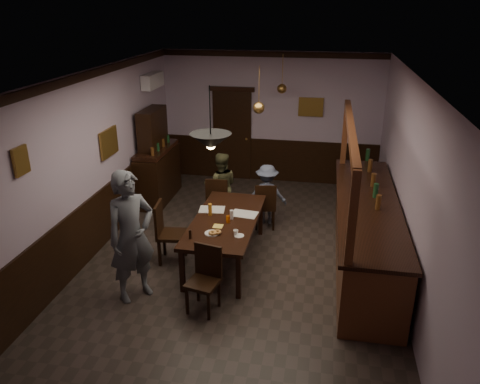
% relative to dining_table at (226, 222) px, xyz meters
% --- Properties ---
extents(room, '(5.01, 8.01, 3.01)m').
position_rel_dining_table_xyz_m(room, '(0.23, -0.09, 0.81)').
color(room, '#2D2621').
rests_on(room, ground).
extents(dining_table, '(1.03, 2.21, 0.75)m').
position_rel_dining_table_xyz_m(dining_table, '(0.00, 0.00, 0.00)').
color(dining_table, black).
rests_on(dining_table, ground).
extents(chair_far_left, '(0.44, 0.44, 0.96)m').
position_rel_dining_table_xyz_m(chair_far_left, '(-0.43, 1.28, -0.16)').
color(chair_far_left, black).
rests_on(chair_far_left, ground).
extents(chair_far_right, '(0.45, 0.45, 0.91)m').
position_rel_dining_table_xyz_m(chair_far_right, '(0.48, 1.27, -0.19)').
color(chair_far_right, black).
rests_on(chair_far_right, ground).
extents(chair_near, '(0.48, 0.48, 0.94)m').
position_rel_dining_table_xyz_m(chair_near, '(-0.00, -1.32, -0.17)').
color(chair_near, black).
rests_on(chair_near, ground).
extents(chair_side, '(0.49, 0.49, 1.03)m').
position_rel_dining_table_xyz_m(chair_side, '(-0.94, -0.20, -0.12)').
color(chair_side, black).
rests_on(chair_side, ground).
extents(person_standing, '(0.80, 0.84, 1.93)m').
position_rel_dining_table_xyz_m(person_standing, '(-1.07, -1.24, 0.28)').
color(person_standing, slate).
rests_on(person_standing, ground).
extents(person_seated_left, '(0.75, 0.64, 1.35)m').
position_rel_dining_table_xyz_m(person_seated_left, '(-0.43, 1.56, -0.01)').
color(person_seated_left, '#48482B').
rests_on(person_seated_left, ground).
extents(person_seated_right, '(0.79, 0.50, 1.17)m').
position_rel_dining_table_xyz_m(person_seated_right, '(0.47, 1.54, -0.10)').
color(person_seated_right, slate).
rests_on(person_seated_right, ground).
extents(newspaper_left, '(0.45, 0.35, 0.01)m').
position_rel_dining_table_xyz_m(newspaper_left, '(-0.30, 0.30, 0.07)').
color(newspaper_left, silver).
rests_on(newspaper_left, dining_table).
extents(newspaper_right, '(0.45, 0.35, 0.01)m').
position_rel_dining_table_xyz_m(newspaper_right, '(0.27, 0.23, 0.07)').
color(newspaper_right, silver).
rests_on(newspaper_right, dining_table).
extents(napkin, '(0.15, 0.15, 0.00)m').
position_rel_dining_table_xyz_m(napkin, '(-0.06, -0.28, 0.07)').
color(napkin, '#E8CA55').
rests_on(napkin, dining_table).
extents(saucer, '(0.15, 0.15, 0.01)m').
position_rel_dining_table_xyz_m(saucer, '(0.33, -0.55, 0.07)').
color(saucer, white).
rests_on(saucer, dining_table).
extents(coffee_cup, '(0.08, 0.08, 0.07)m').
position_rel_dining_table_xyz_m(coffee_cup, '(0.27, -0.53, 0.11)').
color(coffee_cup, white).
rests_on(coffee_cup, saucer).
extents(pastry_plate, '(0.22, 0.22, 0.01)m').
position_rel_dining_table_xyz_m(pastry_plate, '(-0.09, -0.55, 0.07)').
color(pastry_plate, white).
rests_on(pastry_plate, dining_table).
extents(pastry_ring_a, '(0.13, 0.13, 0.04)m').
position_rel_dining_table_xyz_m(pastry_ring_a, '(-0.07, -0.58, 0.10)').
color(pastry_ring_a, '#C68C47').
rests_on(pastry_ring_a, pastry_plate).
extents(pastry_ring_b, '(0.13, 0.13, 0.04)m').
position_rel_dining_table_xyz_m(pastry_ring_b, '(-0.01, -0.55, 0.10)').
color(pastry_ring_b, '#C68C47').
rests_on(pastry_ring_b, pastry_plate).
extents(soda_can, '(0.07, 0.07, 0.12)m').
position_rel_dining_table_xyz_m(soda_can, '(0.07, -0.13, 0.12)').
color(soda_can, orange).
rests_on(soda_can, dining_table).
extents(beer_glass, '(0.06, 0.06, 0.20)m').
position_rel_dining_table_xyz_m(beer_glass, '(-0.28, 0.09, 0.16)').
color(beer_glass, '#BF721E').
rests_on(beer_glass, dining_table).
extents(water_glass, '(0.06, 0.06, 0.15)m').
position_rel_dining_table_xyz_m(water_glass, '(0.10, 0.02, 0.14)').
color(water_glass, silver).
rests_on(water_glass, dining_table).
extents(pepper_mill, '(0.04, 0.04, 0.14)m').
position_rel_dining_table_xyz_m(pepper_mill, '(-0.37, -0.75, 0.13)').
color(pepper_mill, black).
rests_on(pepper_mill, dining_table).
extents(sideboard, '(0.53, 1.49, 1.97)m').
position_rel_dining_table_xyz_m(sideboard, '(-1.98, 2.27, 0.10)').
color(sideboard, black).
rests_on(sideboard, ground).
extents(bar_counter, '(0.95, 4.09, 2.30)m').
position_rel_dining_table_xyz_m(bar_counter, '(2.23, 0.32, -0.10)').
color(bar_counter, '#522916').
rests_on(bar_counter, ground).
extents(door_back, '(0.90, 0.06, 2.10)m').
position_rel_dining_table_xyz_m(door_back, '(-0.67, 3.86, 0.36)').
color(door_back, black).
rests_on(door_back, ground).
extents(ac_unit, '(0.20, 0.85, 0.30)m').
position_rel_dining_table_xyz_m(ac_unit, '(-2.15, 2.81, 1.76)').
color(ac_unit, white).
rests_on(ac_unit, ground).
extents(picture_left_small, '(0.04, 0.28, 0.36)m').
position_rel_dining_table_xyz_m(picture_left_small, '(-2.23, -1.69, 1.46)').
color(picture_left_small, olive).
rests_on(picture_left_small, ground).
extents(picture_left_large, '(0.04, 0.62, 0.48)m').
position_rel_dining_table_xyz_m(picture_left_large, '(-2.23, 0.71, 1.01)').
color(picture_left_large, olive).
rests_on(picture_left_large, ground).
extents(picture_back, '(0.55, 0.04, 0.42)m').
position_rel_dining_table_xyz_m(picture_back, '(1.13, 3.87, 1.11)').
color(picture_back, olive).
rests_on(picture_back, ground).
extents(pendant_iron, '(0.56, 0.56, 0.85)m').
position_rel_dining_table_xyz_m(pendant_iron, '(-0.01, -0.80, 1.58)').
color(pendant_iron, black).
rests_on(pendant_iron, ground).
extents(pendant_brass_mid, '(0.20, 0.20, 0.81)m').
position_rel_dining_table_xyz_m(pendant_brass_mid, '(0.33, 1.24, 1.61)').
color(pendant_brass_mid, '#BF8C3F').
rests_on(pendant_brass_mid, ground).
extents(pendant_brass_far, '(0.20, 0.20, 0.81)m').
position_rel_dining_table_xyz_m(pendant_brass_far, '(0.53, 3.20, 1.61)').
color(pendant_brass_far, '#BF8C3F').
rests_on(pendant_brass_far, ground).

